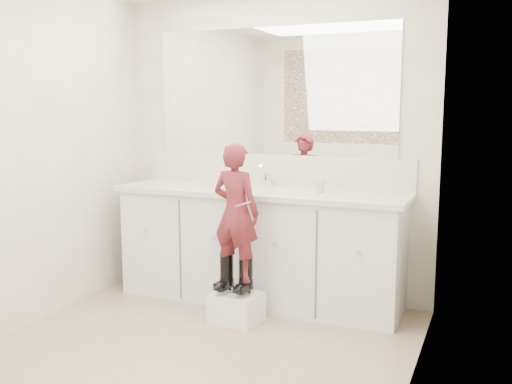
% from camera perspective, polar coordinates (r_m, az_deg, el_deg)
% --- Properties ---
extents(floor, '(3.00, 3.00, 0.00)m').
position_cam_1_polar(floor, '(3.58, -7.65, -16.67)').
color(floor, '#8F7C5D').
rests_on(floor, ground).
extents(wall_back, '(2.60, 0.00, 2.60)m').
position_cam_1_polar(wall_back, '(4.60, 1.67, 4.53)').
color(wall_back, beige).
rests_on(wall_back, floor).
extents(wall_left, '(0.00, 3.00, 3.00)m').
position_cam_1_polar(wall_left, '(4.09, -23.88, 3.29)').
color(wall_left, beige).
rests_on(wall_left, floor).
extents(wall_right, '(0.00, 3.00, 3.00)m').
position_cam_1_polar(wall_right, '(2.82, 15.19, 1.67)').
color(wall_right, beige).
rests_on(wall_right, floor).
extents(vanity_cabinet, '(2.20, 0.55, 0.85)m').
position_cam_1_polar(vanity_cabinet, '(4.48, 0.33, -5.65)').
color(vanity_cabinet, silver).
rests_on(vanity_cabinet, floor).
extents(countertop, '(2.28, 0.58, 0.04)m').
position_cam_1_polar(countertop, '(4.37, 0.25, -0.03)').
color(countertop, beige).
rests_on(countertop, vanity_cabinet).
extents(backsplash, '(2.28, 0.03, 0.25)m').
position_cam_1_polar(backsplash, '(4.61, 1.59, 2.22)').
color(backsplash, beige).
rests_on(backsplash, countertop).
extents(mirror, '(2.00, 0.02, 1.00)m').
position_cam_1_polar(mirror, '(4.58, 1.64, 10.01)').
color(mirror, white).
rests_on(mirror, wall_back).
extents(faucet, '(0.08, 0.08, 0.10)m').
position_cam_1_polar(faucet, '(4.52, 1.07, 1.13)').
color(faucet, silver).
rests_on(faucet, countertop).
extents(cup, '(0.12, 0.12, 0.09)m').
position_cam_1_polar(cup, '(4.26, 6.36, 0.58)').
color(cup, beige).
rests_on(cup, countertop).
extents(soap_bottle, '(0.10, 0.10, 0.18)m').
position_cam_1_polar(soap_bottle, '(4.56, -4.38, 1.70)').
color(soap_bottle, silver).
rests_on(soap_bottle, countertop).
extents(step_stool, '(0.36, 0.31, 0.21)m').
position_cam_1_polar(step_stool, '(4.15, -1.98, -11.44)').
color(step_stool, white).
rests_on(step_stool, floor).
extents(boot_left, '(0.12, 0.20, 0.28)m').
position_cam_1_polar(boot_left, '(4.10, -2.95, -8.08)').
color(boot_left, black).
rests_on(boot_left, step_stool).
extents(boot_right, '(0.12, 0.20, 0.28)m').
position_cam_1_polar(boot_right, '(4.04, -1.02, -8.33)').
color(boot_right, black).
rests_on(boot_right, step_stool).
extents(toddler, '(0.38, 0.27, 0.97)m').
position_cam_1_polar(toddler, '(3.96, -2.03, -2.04)').
color(toddler, '#9A2F3A').
rests_on(toddler, step_stool).
extents(toothbrush, '(0.14, 0.03, 0.06)m').
position_cam_1_polar(toothbrush, '(3.88, -1.41, -1.26)').
color(toothbrush, '#E85AB2').
rests_on(toothbrush, toddler).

